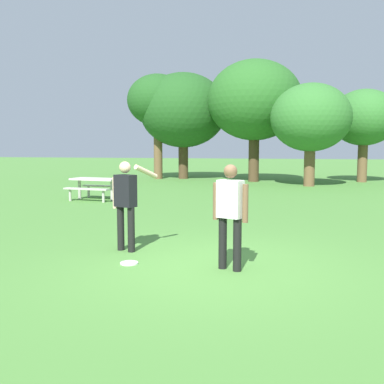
# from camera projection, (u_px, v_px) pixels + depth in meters

# --- Properties ---
(ground_plane) EXTENTS (120.00, 120.00, 0.00)m
(ground_plane) POSITION_uv_depth(u_px,v_px,m) (210.00, 266.00, 7.15)
(ground_plane) COLOR #4C8438
(person_thrower) EXTENTS (0.78, 0.61, 1.64)m
(person_thrower) POSITION_uv_depth(u_px,v_px,m) (126.00, 199.00, 8.12)
(person_thrower) COLOR black
(person_thrower) RESTS_ON ground
(person_catcher) EXTENTS (0.57, 0.35, 1.64)m
(person_catcher) POSITION_uv_depth(u_px,v_px,m) (230.00, 210.00, 6.87)
(person_catcher) COLOR black
(person_catcher) RESTS_ON ground
(frisbee) EXTENTS (0.30, 0.30, 0.03)m
(frisbee) POSITION_uv_depth(u_px,v_px,m) (129.00, 263.00, 7.31)
(frisbee) COLOR white
(frisbee) RESTS_ON ground
(picnic_table_near) EXTENTS (1.88, 1.64, 0.77)m
(picnic_table_near) POSITION_uv_depth(u_px,v_px,m) (95.00, 184.00, 15.89)
(picnic_table_near) COLOR beige
(picnic_table_near) RESTS_ON ground
(tree_tall_left) EXTENTS (3.49, 3.49, 6.00)m
(tree_tall_left) POSITION_uv_depth(u_px,v_px,m) (158.00, 101.00, 25.65)
(tree_tall_left) COLOR brown
(tree_tall_left) RESTS_ON ground
(tree_broad_center) EXTENTS (5.03, 5.03, 6.09)m
(tree_broad_center) POSITION_uv_depth(u_px,v_px,m) (183.00, 111.00, 25.80)
(tree_broad_center) COLOR #4C3823
(tree_broad_center) RESTS_ON ground
(tree_far_right) EXTENTS (4.96, 4.96, 6.42)m
(tree_far_right) POSITION_uv_depth(u_px,v_px,m) (255.00, 101.00, 23.60)
(tree_far_right) COLOR #4C3823
(tree_far_right) RESTS_ON ground
(tree_slender_mid) EXTENTS (3.76, 3.76, 4.84)m
(tree_slender_mid) POSITION_uv_depth(u_px,v_px,m) (311.00, 118.00, 20.99)
(tree_slender_mid) COLOR brown
(tree_slender_mid) RESTS_ON ground
(tree_back_left) EXTENTS (3.45, 3.45, 4.86)m
(tree_back_left) POSITION_uv_depth(u_px,v_px,m) (364.00, 118.00, 23.38)
(tree_back_left) COLOR brown
(tree_back_left) RESTS_ON ground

